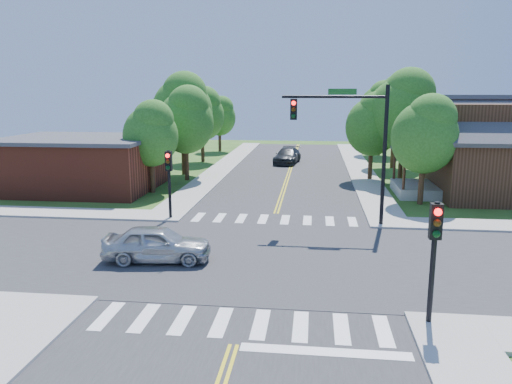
# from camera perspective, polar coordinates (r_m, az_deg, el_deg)

# --- Properties ---
(ground) EXTENTS (100.00, 100.00, 0.00)m
(ground) POSITION_cam_1_polar(r_m,az_deg,el_deg) (21.22, 0.71, -7.47)
(ground) COLOR #2E4F18
(ground) RESTS_ON ground
(road_ns) EXTENTS (10.00, 90.00, 0.04)m
(road_ns) POSITION_cam_1_polar(r_m,az_deg,el_deg) (21.21, 0.71, -7.42)
(road_ns) COLOR #2D2D30
(road_ns) RESTS_ON ground
(road_ew) EXTENTS (90.00, 10.00, 0.04)m
(road_ew) POSITION_cam_1_polar(r_m,az_deg,el_deg) (21.21, 0.71, -7.41)
(road_ew) COLOR #2D2D30
(road_ew) RESTS_ON ground
(intersection_patch) EXTENTS (10.20, 10.20, 0.06)m
(intersection_patch) POSITION_cam_1_polar(r_m,az_deg,el_deg) (21.22, 0.71, -7.47)
(intersection_patch) COLOR #2D2D30
(intersection_patch) RESTS_ON ground
(sidewalk_ne) EXTENTS (40.00, 40.00, 0.14)m
(sidewalk_ne) POSITION_cam_1_polar(r_m,az_deg,el_deg) (38.93, 27.23, 0.12)
(sidewalk_ne) COLOR #9E9B93
(sidewalk_ne) RESTS_ON ground
(sidewalk_nw) EXTENTS (40.00, 40.00, 0.14)m
(sidewalk_nw) POSITION_cam_1_polar(r_m,az_deg,el_deg) (40.58, -19.59, 1.15)
(sidewalk_nw) COLOR #9E9B93
(sidewalk_nw) RESTS_ON ground
(crosswalk_north) EXTENTS (8.85, 2.00, 0.01)m
(crosswalk_north) POSITION_cam_1_polar(r_m,az_deg,el_deg) (27.12, 2.08, -3.14)
(crosswalk_north) COLOR white
(crosswalk_north) RESTS_ON ground
(crosswalk_south) EXTENTS (8.85, 2.00, 0.01)m
(crosswalk_south) POSITION_cam_1_polar(r_m,az_deg,el_deg) (15.51, -1.77, -14.74)
(crosswalk_south) COLOR white
(crosswalk_south) RESTS_ON ground
(centerline) EXTENTS (0.30, 90.00, 0.01)m
(centerline) POSITION_cam_1_polar(r_m,az_deg,el_deg) (21.21, 0.71, -7.36)
(centerline) COLOR yellow
(centerline) RESTS_ON ground
(stop_bar) EXTENTS (4.60, 0.45, 0.09)m
(stop_bar) POSITION_cam_1_polar(r_m,az_deg,el_deg) (14.16, 7.91, -17.79)
(stop_bar) COLOR white
(stop_bar) RESTS_ON ground
(signal_mast_ne) EXTENTS (5.30, 0.42, 7.20)m
(signal_mast_ne) POSITION_cam_1_polar(r_m,az_deg,el_deg) (25.69, 10.84, 6.73)
(signal_mast_ne) COLOR black
(signal_mast_ne) RESTS_ON ground
(signal_pole_se) EXTENTS (0.34, 0.42, 3.80)m
(signal_pole_se) POSITION_cam_1_polar(r_m,az_deg,el_deg) (15.36, 19.74, -5.23)
(signal_pole_se) COLOR black
(signal_pole_se) RESTS_ON ground
(signal_pole_nw) EXTENTS (0.34, 0.42, 3.80)m
(signal_pole_nw) POSITION_cam_1_polar(r_m,az_deg,el_deg) (27.00, -9.93, 2.30)
(signal_pole_nw) COLOR black
(signal_pole_nw) RESTS_ON ground
(building_nw) EXTENTS (10.40, 8.40, 3.73)m
(building_nw) POSITION_cam_1_polar(r_m,az_deg,el_deg) (37.28, -19.30, 3.13)
(building_nw) COLOR maroon
(building_nw) RESTS_ON ground
(tree_e_a) EXTENTS (3.98, 3.78, 6.77)m
(tree_e_a) POSITION_cam_1_polar(r_m,az_deg,el_deg) (31.88, 18.88, 6.46)
(tree_e_a) COLOR #382314
(tree_e_a) RESTS_ON ground
(tree_e_b) EXTENTS (5.06, 4.81, 8.61)m
(tree_e_b) POSITION_cam_1_polar(r_m,az_deg,el_deg) (38.96, 16.68, 9.18)
(tree_e_b) COLOR #382314
(tree_e_b) RESTS_ON ground
(tree_e_c) EXTENTS (4.92, 4.67, 8.36)m
(tree_e_c) POSITION_cam_1_polar(r_m,az_deg,el_deg) (46.61, 15.72, 9.35)
(tree_e_c) COLOR #382314
(tree_e_c) RESTS_ON ground
(tree_e_d) EXTENTS (4.71, 4.47, 8.01)m
(tree_e_d) POSITION_cam_1_polar(r_m,az_deg,el_deg) (55.66, 14.17, 9.47)
(tree_e_d) COLOR #382314
(tree_e_d) RESTS_ON ground
(tree_w_a) EXTENTS (3.74, 3.55, 6.35)m
(tree_w_a) POSITION_cam_1_polar(r_m,az_deg,el_deg) (34.55, -11.87, 6.72)
(tree_w_a) COLOR #382314
(tree_w_a) RESTS_ON ground
(tree_w_b) EXTENTS (4.99, 4.74, 8.48)m
(tree_w_b) POSITION_cam_1_polar(r_m,az_deg,el_deg) (41.71, -8.35, 9.55)
(tree_w_b) COLOR #382314
(tree_w_b) RESTS_ON ground
(tree_w_c) EXTENTS (4.32, 4.11, 7.35)m
(tree_w_c) POSITION_cam_1_polar(r_m,az_deg,el_deg) (49.07, -6.12, 9.02)
(tree_w_c) COLOR #382314
(tree_w_c) RESTS_ON ground
(tree_w_d) EXTENTS (3.73, 3.54, 6.34)m
(tree_w_d) POSITION_cam_1_polar(r_m,az_deg,el_deg) (57.68, -4.13, 8.76)
(tree_w_d) COLOR #382314
(tree_w_d) RESTS_ON ground
(tree_house) EXTENTS (4.04, 3.84, 6.87)m
(tree_house) POSITION_cam_1_polar(r_m,az_deg,el_deg) (39.46, 13.27, 7.72)
(tree_house) COLOR #382314
(tree_house) RESTS_ON ground
(tree_bldg) EXTENTS (4.33, 4.11, 7.35)m
(tree_bldg) POSITION_cam_1_polar(r_m,az_deg,el_deg) (38.98, -7.97, 8.34)
(tree_bldg) COLOR #382314
(tree_bldg) RESTS_ON ground
(car_silver) EXTENTS (2.59, 4.70, 1.49)m
(car_silver) POSITION_cam_1_polar(r_m,az_deg,el_deg) (20.85, -11.23, -5.90)
(car_silver) COLOR #B7BBBF
(car_silver) RESTS_ON ground
(car_dgrey) EXTENTS (3.40, 5.59, 1.46)m
(car_dgrey) POSITION_cam_1_polar(r_m,az_deg,el_deg) (48.00, 3.60, 4.11)
(car_dgrey) COLOR #27292B
(car_dgrey) RESTS_ON ground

